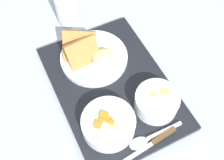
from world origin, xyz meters
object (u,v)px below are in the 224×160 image
at_px(bowl_soup, 157,101).
at_px(spoon, 148,139).
at_px(knife, 158,139).
at_px(bowl_salad, 108,124).
at_px(plate_main, 92,56).
at_px(glass_water, 67,11).

xyz_separation_m(bowl_soup, spoon, (-0.07, 0.07, -0.03)).
relative_size(knife, spoon, 1.09).
xyz_separation_m(bowl_salad, knife, (-0.10, -0.10, -0.02)).
bearing_deg(plate_main, bowl_salad, 162.12).
distance_m(bowl_soup, spoon, 0.10).
bearing_deg(bowl_salad, bowl_soup, -94.21).
relative_size(bowl_salad, plate_main, 0.69).
distance_m(plate_main, glass_water, 0.20).
height_order(bowl_soup, spoon, bowl_soup).
bearing_deg(bowl_salad, knife, -134.98).
bearing_deg(bowl_soup, spoon, 133.67).
relative_size(bowl_salad, knife, 0.83).
bearing_deg(knife, spoon, -34.95).
xyz_separation_m(bowl_salad, plate_main, (0.22, -0.07, -0.01)).
distance_m(knife, glass_water, 0.51).
xyz_separation_m(bowl_salad, spoon, (-0.08, -0.07, -0.02)).
height_order(bowl_salad, plate_main, plate_main).
bearing_deg(knife, bowl_salad, -46.73).
bearing_deg(glass_water, knife, -178.54).
xyz_separation_m(knife, spoon, (0.01, 0.02, -0.00)).
height_order(bowl_salad, bowl_soup, bowl_salad).
distance_m(plate_main, knife, 0.32).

